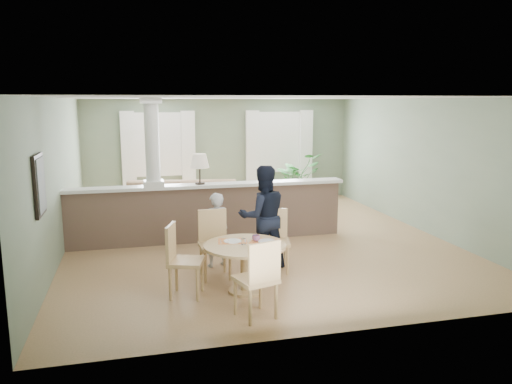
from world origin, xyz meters
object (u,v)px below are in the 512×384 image
object	(u,v)px
chair_side	(180,257)
man_person	(263,216)
sofa	(181,204)
houseplant	(297,178)
chair_far_man	(275,237)
dining_table	(245,254)
child_person	(216,230)
chair_near	(259,276)
chair_far_boy	(214,240)

from	to	relation	value
chair_side	man_person	bearing A→B (deg)	-37.87
sofa	houseplant	size ratio (longest dim) A/B	2.36
sofa	man_person	distance (m)	3.23
houseplant	man_person	bearing A→B (deg)	-114.81
chair_far_man	man_person	bearing A→B (deg)	132.64
sofa	chair_side	size ratio (longest dim) A/B	3.12
houseplant	chair_side	distance (m)	6.66
sofa	chair_far_man	distance (m)	3.46
sofa	chair_far_man	xyz separation A→B (m)	(1.17, -3.26, 0.07)
chair_far_man	houseplant	bearing A→B (deg)	78.23
dining_table	child_person	bearing A→B (deg)	100.30
chair_side	sofa	bearing A→B (deg)	12.53
houseplant	chair_far_man	bearing A→B (deg)	-112.47
houseplant	sofa	bearing A→B (deg)	-152.96
child_person	houseplant	bearing A→B (deg)	-136.51
child_person	sofa	bearing A→B (deg)	-98.01
chair_far_man	chair_near	size ratio (longest dim) A/B	0.96
chair_far_boy	chair_side	bearing A→B (deg)	-131.74
houseplant	chair_side	bearing A→B (deg)	-122.43
houseplant	chair_near	xyz separation A→B (m)	(-2.72, -6.62, -0.11)
dining_table	chair_far_boy	xyz separation A→B (m)	(-0.32, 0.75, 0.01)
child_person	chair_side	bearing A→B (deg)	45.12
man_person	chair_far_boy	bearing A→B (deg)	16.53
dining_table	chair_far_man	size ratio (longest dim) A/B	1.18
chair_side	dining_table	bearing A→B (deg)	-76.31
dining_table	chair_side	world-z (taller)	chair_side
chair_far_man	man_person	xyz separation A→B (m)	(-0.14, 0.22, 0.29)
sofa	dining_table	world-z (taller)	sofa
sofa	chair_far_boy	bearing A→B (deg)	-76.96
sofa	dining_table	size ratio (longest dim) A/B	2.75
chair_far_man	chair_far_boy	bearing A→B (deg)	-166.09
houseplant	chair_far_boy	xyz separation A→B (m)	(-3.00, -4.94, -0.10)
man_person	sofa	bearing A→B (deg)	-72.73
sofa	dining_table	distance (m)	4.10
chair_side	chair_far_man	bearing A→B (deg)	-46.47
dining_table	man_person	world-z (taller)	man_person
chair_far_man	child_person	distance (m)	0.96
child_person	man_person	distance (m)	0.79
dining_table	chair_far_boy	distance (m)	0.82
chair_far_man	chair_side	bearing A→B (deg)	-143.81
houseplant	chair_far_man	size ratio (longest dim) A/B	1.37
dining_table	houseplant	bearing A→B (deg)	64.78
man_person	dining_table	bearing A→B (deg)	61.49
sofa	dining_table	xyz separation A→B (m)	(0.51, -4.07, 0.09)
sofa	chair_near	xyz separation A→B (m)	(0.47, -4.99, 0.10)
man_person	chair_side	bearing A→B (deg)	32.63
chair_near	man_person	xyz separation A→B (m)	(0.56, 1.95, 0.27)
chair_far_boy	child_person	distance (m)	0.45
sofa	chair_side	distance (m)	4.02
chair_far_boy	chair_near	distance (m)	1.70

